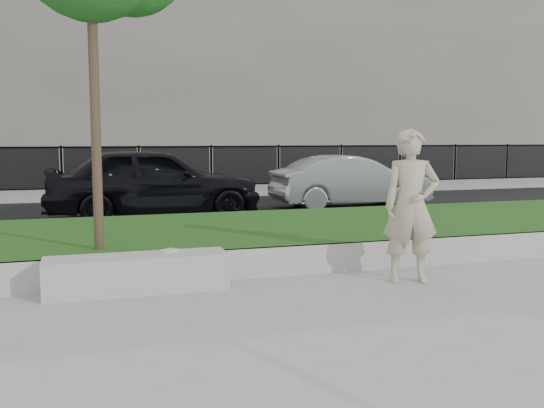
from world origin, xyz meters
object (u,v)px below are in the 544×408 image
object	(u,v)px
book	(169,251)
man	(411,206)
car_dark	(154,182)
stone_bench	(137,273)
car_silver	(351,181)

from	to	relation	value
book	man	bearing A→B (deg)	-48.62
man	car_dark	xyz separation A→B (m)	(-2.41, 7.06, -0.12)
stone_bench	man	bearing A→B (deg)	-9.23
man	car_dark	size ratio (longest dim) A/B	0.41
book	car_dark	bearing A→B (deg)	48.90
man	car_silver	world-z (taller)	man
stone_bench	car_dark	bearing A→B (deg)	81.49
car_silver	man	bearing A→B (deg)	160.61
car_dark	car_silver	distance (m)	5.14
man	car_silver	distance (m)	8.05
man	car_dark	distance (m)	7.46
man	book	xyz separation A→B (m)	(-2.99, 0.67, -0.52)
stone_bench	car_dark	size ratio (longest dim) A/B	0.45
book	car_silver	distance (m)	8.95
book	car_silver	world-z (taller)	car_silver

